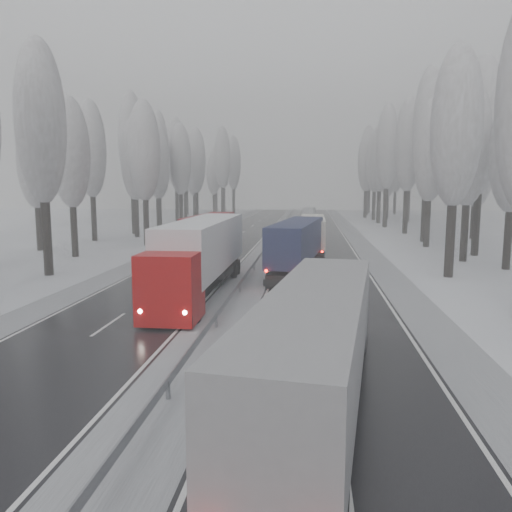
% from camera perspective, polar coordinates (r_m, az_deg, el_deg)
% --- Properties ---
extents(ground, '(260.00, 260.00, 0.00)m').
position_cam_1_polar(ground, '(13.10, -15.27, -22.73)').
color(ground, white).
rests_on(ground, ground).
extents(carriageway_right, '(7.50, 200.00, 0.03)m').
position_cam_1_polar(carriageway_right, '(40.98, 7.42, -1.35)').
color(carriageway_right, black).
rests_on(carriageway_right, ground).
extents(carriageway_left, '(7.50, 200.00, 0.03)m').
position_cam_1_polar(carriageway_left, '(42.07, -7.03, -1.10)').
color(carriageway_left, black).
rests_on(carriageway_left, ground).
extents(median_slush, '(3.00, 200.00, 0.04)m').
position_cam_1_polar(median_slush, '(41.19, 0.10, -1.23)').
color(median_slush, '#A8ABB0').
rests_on(median_slush, ground).
extents(shoulder_right, '(2.40, 200.00, 0.04)m').
position_cam_1_polar(shoulder_right, '(41.38, 14.29, -1.43)').
color(shoulder_right, '#A8ABB0').
rests_on(shoulder_right, ground).
extents(shoulder_left, '(2.40, 200.00, 0.04)m').
position_cam_1_polar(shoulder_left, '(43.47, -13.40, -0.96)').
color(shoulder_left, '#A8ABB0').
rests_on(shoulder_left, ground).
extents(median_guardrail, '(0.12, 200.00, 0.76)m').
position_cam_1_polar(median_guardrail, '(41.09, 0.09, -0.43)').
color(median_guardrail, slate).
rests_on(median_guardrail, ground).
extents(tree_18, '(3.60, 3.60, 16.58)m').
position_cam_1_polar(tree_18, '(39.03, 21.92, 13.43)').
color(tree_18, black).
rests_on(tree_18, ground).
extents(tree_20, '(3.60, 3.60, 15.71)m').
position_cam_1_polar(tree_20, '(47.70, 23.22, 11.60)').
color(tree_20, black).
rests_on(tree_20, ground).
extents(tree_21, '(3.60, 3.60, 18.62)m').
position_cam_1_polar(tree_21, '(52.32, 24.43, 13.20)').
color(tree_21, black).
rests_on(tree_21, ground).
extents(tree_22, '(3.60, 3.60, 15.86)m').
position_cam_1_polar(tree_22, '(57.56, 19.32, 11.17)').
color(tree_22, black).
rests_on(tree_22, ground).
extents(tree_23, '(3.60, 3.60, 13.55)m').
position_cam_1_polar(tree_23, '(62.99, 24.08, 9.27)').
color(tree_23, black).
rests_on(tree_23, ground).
extents(tree_24, '(3.60, 3.60, 20.49)m').
position_cam_1_polar(tree_24, '(63.27, 19.11, 13.53)').
color(tree_24, black).
rests_on(tree_24, ground).
extents(tree_25, '(3.60, 3.60, 19.44)m').
position_cam_1_polar(tree_25, '(68.83, 24.08, 12.24)').
color(tree_25, black).
rests_on(tree_25, ground).
extents(tree_26, '(3.60, 3.60, 18.78)m').
position_cam_1_polar(tree_26, '(73.11, 17.00, 11.96)').
color(tree_26, black).
rests_on(tree_26, ground).
extents(tree_27, '(3.60, 3.60, 17.62)m').
position_cam_1_polar(tree_27, '(78.54, 21.66, 10.91)').
color(tree_27, black).
rests_on(tree_27, ground).
extents(tree_28, '(3.60, 3.60, 19.62)m').
position_cam_1_polar(tree_28, '(83.47, 14.79, 11.88)').
color(tree_28, black).
rests_on(tree_28, ground).
extents(tree_29, '(3.60, 3.60, 18.11)m').
position_cam_1_polar(tree_29, '(88.67, 19.18, 10.84)').
color(tree_29, black).
rests_on(tree_29, ground).
extents(tree_30, '(3.60, 3.60, 17.86)m').
position_cam_1_polar(tree_30, '(93.07, 14.01, 10.79)').
color(tree_30, black).
rests_on(tree_30, ground).
extents(tree_31, '(3.60, 3.60, 18.58)m').
position_cam_1_polar(tree_31, '(97.97, 17.19, 10.79)').
color(tree_31, black).
rests_on(tree_31, ground).
extents(tree_32, '(3.60, 3.60, 17.33)m').
position_cam_1_polar(tree_32, '(100.50, 13.46, 10.39)').
color(tree_32, black).
rests_on(tree_32, ground).
extents(tree_33, '(3.60, 3.60, 14.33)m').
position_cam_1_polar(tree_33, '(104.81, 14.88, 9.19)').
color(tree_33, black).
rests_on(tree_33, ground).
extents(tree_34, '(3.60, 3.60, 17.63)m').
position_cam_1_polar(tree_34, '(107.46, 12.51, 10.36)').
color(tree_34, black).
rests_on(tree_34, ground).
extents(tree_35, '(3.60, 3.60, 18.25)m').
position_cam_1_polar(tree_35, '(112.76, 17.02, 10.28)').
color(tree_35, black).
rests_on(tree_35, ground).
extents(tree_36, '(3.60, 3.60, 20.23)m').
position_cam_1_polar(tree_36, '(117.45, 12.65, 10.94)').
color(tree_36, black).
rests_on(tree_36, ground).
extents(tree_37, '(3.60, 3.60, 16.37)m').
position_cam_1_polar(tree_37, '(122.25, 15.71, 9.57)').
color(tree_37, black).
rests_on(tree_37, ground).
extents(tree_38, '(3.60, 3.60, 17.97)m').
position_cam_1_polar(tree_38, '(128.06, 12.87, 10.04)').
color(tree_38, black).
rests_on(tree_38, ground).
extents(tree_39, '(3.60, 3.60, 16.19)m').
position_cam_1_polar(tree_39, '(132.33, 13.88, 9.44)').
color(tree_39, black).
rests_on(tree_39, ground).
extents(tree_58, '(3.60, 3.60, 17.21)m').
position_cam_1_polar(tree_58, '(40.29, -23.42, 13.74)').
color(tree_58, black).
rests_on(tree_58, ground).
extents(tree_60, '(3.60, 3.60, 14.84)m').
position_cam_1_polar(tree_60, '(49.88, -20.46, 10.92)').
color(tree_60, black).
rests_on(tree_60, ground).
extents(tree_61, '(3.60, 3.60, 13.95)m').
position_cam_1_polar(tree_61, '(56.09, -23.93, 9.77)').
color(tree_61, black).
rests_on(tree_61, ground).
extents(tree_62, '(3.60, 3.60, 16.04)m').
position_cam_1_polar(tree_62, '(57.28, -12.67, 11.55)').
color(tree_62, black).
rests_on(tree_62, ground).
extents(tree_63, '(3.60, 3.60, 16.88)m').
position_cam_1_polar(tree_63, '(63.92, -18.36, 11.44)').
color(tree_63, black).
rests_on(tree_63, ground).
extents(tree_64, '(3.60, 3.60, 15.42)m').
position_cam_1_polar(tree_64, '(67.15, -13.70, 10.63)').
color(tree_64, black).
rests_on(tree_64, ground).
extents(tree_65, '(3.60, 3.60, 19.48)m').
position_cam_1_polar(tree_65, '(71.68, -14.04, 12.51)').
color(tree_65, black).
rests_on(tree_65, ground).
extents(tree_66, '(3.60, 3.60, 15.23)m').
position_cam_1_polar(tree_66, '(76.24, -11.13, 10.28)').
color(tree_66, black).
rests_on(tree_66, ground).
extents(tree_67, '(3.60, 3.60, 17.09)m').
position_cam_1_polar(tree_67, '(80.52, -11.25, 10.99)').
color(tree_67, black).
rests_on(tree_67, ground).
extents(tree_68, '(3.60, 3.60, 16.65)m').
position_cam_1_polar(tree_68, '(82.35, -8.66, 10.79)').
color(tree_68, black).
rests_on(tree_68, ground).
extents(tree_69, '(3.60, 3.60, 19.35)m').
position_cam_1_polar(tree_69, '(87.61, -11.13, 11.68)').
color(tree_69, black).
rests_on(tree_69, ground).
extents(tree_70, '(3.60, 3.60, 17.09)m').
position_cam_1_polar(tree_70, '(92.07, -6.88, 10.70)').
color(tree_70, black).
rests_on(tree_70, ground).
extents(tree_71, '(3.60, 3.60, 19.61)m').
position_cam_1_polar(tree_71, '(97.19, -9.14, 11.45)').
color(tree_71, black).
rests_on(tree_71, ground).
extents(tree_72, '(3.60, 3.60, 15.11)m').
position_cam_1_polar(tree_72, '(101.71, -7.11, 9.72)').
color(tree_72, black).
rests_on(tree_72, ground).
extents(tree_73, '(3.60, 3.60, 17.22)m').
position_cam_1_polar(tree_73, '(106.33, -8.16, 10.35)').
color(tree_73, black).
rests_on(tree_73, ground).
extents(tree_74, '(3.60, 3.60, 19.68)m').
position_cam_1_polar(tree_74, '(111.62, -3.88, 11.10)').
color(tree_74, black).
rests_on(tree_74, ground).
extents(tree_75, '(3.60, 3.60, 18.60)m').
position_cam_1_polar(tree_75, '(117.40, -7.99, 10.56)').
color(tree_75, black).
rests_on(tree_75, ground).
extents(tree_76, '(3.60, 3.60, 18.55)m').
position_cam_1_polar(tree_76, '(120.67, -2.59, 10.54)').
color(tree_76, black).
rests_on(tree_76, ground).
extents(tree_77, '(3.60, 3.60, 14.32)m').
position_cam_1_polar(tree_77, '(125.49, -4.87, 9.19)').
color(tree_77, black).
rests_on(tree_77, ground).
extents(tree_78, '(3.60, 3.60, 19.55)m').
position_cam_1_polar(tree_78, '(127.77, -3.72, 10.67)').
color(tree_78, black).
rests_on(tree_78, ground).
extents(tree_79, '(3.60, 3.60, 17.07)m').
position_cam_1_polar(tree_79, '(132.13, -4.61, 9.89)').
color(tree_79, black).
rests_on(tree_79, ground).
extents(truck_grey_tarp, '(4.39, 15.25, 3.88)m').
position_cam_1_polar(truck_grey_tarp, '(14.70, 7.35, -9.36)').
color(truck_grey_tarp, '#424246').
rests_on(truck_grey_tarp, ground).
extents(truck_blue_box, '(4.39, 15.74, 4.00)m').
position_cam_1_polar(truck_blue_box, '(38.68, 4.97, 1.60)').
color(truck_blue_box, navy).
rests_on(truck_blue_box, ground).
extents(truck_cream_box, '(2.31, 14.25, 3.65)m').
position_cam_1_polar(truck_cream_box, '(49.47, 6.45, 2.74)').
color(truck_cream_box, beige).
rests_on(truck_cream_box, ground).
extents(box_truck_distant, '(2.60, 6.88, 2.52)m').
position_cam_1_polar(box_truck_distant, '(98.49, 6.09, 4.86)').
color(box_truck_distant, '#B2B5B9').
rests_on(box_truck_distant, ground).
extents(truck_red_white, '(2.85, 17.69, 4.53)m').
position_cam_1_polar(truck_red_white, '(30.69, -6.33, 0.49)').
color(truck_red_white, '#A4090A').
rests_on(truck_red_white, ground).
extents(truck_red_red, '(3.13, 15.13, 3.86)m').
position_cam_1_polar(truck_red_red, '(47.38, -5.67, 2.67)').
color(truck_red_red, '#9C0A08').
rests_on(truck_red_red, ground).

